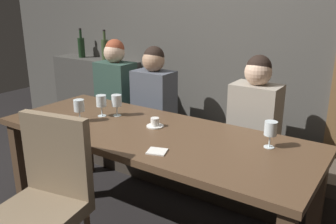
{
  "coord_description": "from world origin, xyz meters",
  "views": [
    {
      "loc": [
        1.36,
        -1.81,
        1.59
      ],
      "look_at": [
        0.03,
        0.15,
        0.84
      ],
      "focal_mm": 38.18,
      "sensor_mm": 36.0,
      "label": 1
    }
  ],
  "objects": [
    {
      "name": "diner_redhead",
      "position": [
        -0.97,
        0.73,
        0.82
      ],
      "size": [
        0.36,
        0.24,
        0.78
      ],
      "color": "#2D473D",
      "rests_on": "banquette_bench"
    },
    {
      "name": "banquette_bench",
      "position": [
        0.0,
        0.7,
        0.23
      ],
      "size": [
        2.5,
        0.44,
        0.45
      ],
      "color": "#312A23",
      "rests_on": "ground"
    },
    {
      "name": "folded_napkin",
      "position": [
        0.24,
        -0.26,
        0.74
      ],
      "size": [
        0.14,
        0.13,
        0.01
      ],
      "primitive_type": "cube",
      "rotation": [
        0.0,
        0.0,
        0.32
      ],
      "color": "silver",
      "rests_on": "dining_table"
    },
    {
      "name": "wine_glass_far_right",
      "position": [
        -0.5,
        0.05,
        0.86
      ],
      "size": [
        0.08,
        0.08,
        0.16
      ],
      "color": "silver",
      "rests_on": "dining_table"
    },
    {
      "name": "wine_bottle_dark_red",
      "position": [
        -1.76,
        1.04,
        1.07
      ],
      "size": [
        0.08,
        0.08,
        0.33
      ],
      "color": "black",
      "rests_on": "back_counter"
    },
    {
      "name": "wine_glass_near_right",
      "position": [
        -0.41,
        0.12,
        0.86
      ],
      "size": [
        0.08,
        0.08,
        0.16
      ],
      "color": "silver",
      "rests_on": "dining_table"
    },
    {
      "name": "wine_glass_center_back",
      "position": [
        -0.55,
        -0.13,
        0.86
      ],
      "size": [
        0.08,
        0.08,
        0.16
      ],
      "color": "silver",
      "rests_on": "dining_table"
    },
    {
      "name": "diner_bearded",
      "position": [
        -0.5,
        0.71,
        0.8
      ],
      "size": [
        0.36,
        0.24,
        0.75
      ],
      "color": "#4C515B",
      "rests_on": "banquette_bench"
    },
    {
      "name": "back_counter",
      "position": [
        -1.55,
        1.04,
        0.47
      ],
      "size": [
        1.1,
        0.28,
        0.95
      ],
      "primitive_type": "cube",
      "color": "#413E3A",
      "rests_on": "ground"
    },
    {
      "name": "dining_table",
      "position": [
        0.0,
        0.0,
        0.65
      ],
      "size": [
        2.2,
        0.84,
        0.74
      ],
      "color": "#493422",
      "rests_on": "ground"
    },
    {
      "name": "espresso_cup",
      "position": [
        -0.03,
        0.08,
        0.77
      ],
      "size": [
        0.12,
        0.12,
        0.06
      ],
      "color": "white",
      "rests_on": "dining_table"
    },
    {
      "name": "wine_bottle_pale_label",
      "position": [
        -1.41,
        1.05,
        1.07
      ],
      "size": [
        0.08,
        0.08,
        0.33
      ],
      "color": "#384728",
      "rests_on": "back_counter"
    },
    {
      "name": "wine_glass_end_right",
      "position": [
        0.75,
        0.17,
        0.85
      ],
      "size": [
        0.08,
        0.08,
        0.16
      ],
      "color": "silver",
      "rests_on": "dining_table"
    },
    {
      "name": "chair_near_side",
      "position": [
        -0.2,
        -0.72,
        0.56
      ],
      "size": [
        0.52,
        0.52,
        0.98
      ],
      "color": "brown",
      "rests_on": "ground"
    },
    {
      "name": "diner_far_end",
      "position": [
        0.46,
        0.71,
        0.81
      ],
      "size": [
        0.36,
        0.24,
        0.75
      ],
      "color": "#9E9384",
      "rests_on": "banquette_bench"
    },
    {
      "name": "back_wall_tiled",
      "position": [
        0.0,
        1.22,
        1.5
      ],
      "size": [
        6.0,
        0.12,
        3.0
      ],
      "primitive_type": "cube",
      "color": "#4C4944",
      "rests_on": "ground"
    }
  ]
}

